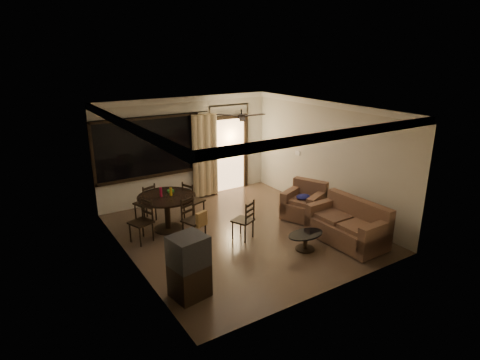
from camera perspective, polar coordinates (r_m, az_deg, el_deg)
ground at (r=9.19m, az=0.18°, el=-7.49°), size 5.50×5.50×0.00m
room_shell at (r=10.34m, az=-2.36°, el=6.14°), size 5.50×6.70×5.50m
dining_table at (r=9.25m, az=-10.35°, el=-3.26°), size 1.32×1.32×1.04m
dining_chair_west at (r=8.94m, az=-13.78°, el=-6.83°), size 0.53×0.53×0.95m
dining_chair_east at (r=9.91m, az=-6.61°, el=-3.87°), size 0.53×0.53×0.95m
dining_chair_south at (r=8.80m, az=-6.49°, el=-6.64°), size 0.53×0.57×0.95m
dining_chair_north at (r=9.96m, az=-13.25°, el=-4.15°), size 0.53×0.53×0.95m
tv_cabinet at (r=6.82m, az=-7.26°, el=-12.11°), size 0.66×0.61×1.10m
sofa at (r=8.97m, az=15.21°, el=-6.33°), size 0.93×1.69×0.89m
armchair at (r=9.99m, az=9.20°, el=-3.32°), size 1.14×1.14×0.88m
coffee_table at (r=8.48m, az=9.30°, el=-8.27°), size 0.82×0.49×0.36m
side_chair at (r=8.82m, az=0.47°, el=-6.72°), size 0.53×0.53×0.90m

